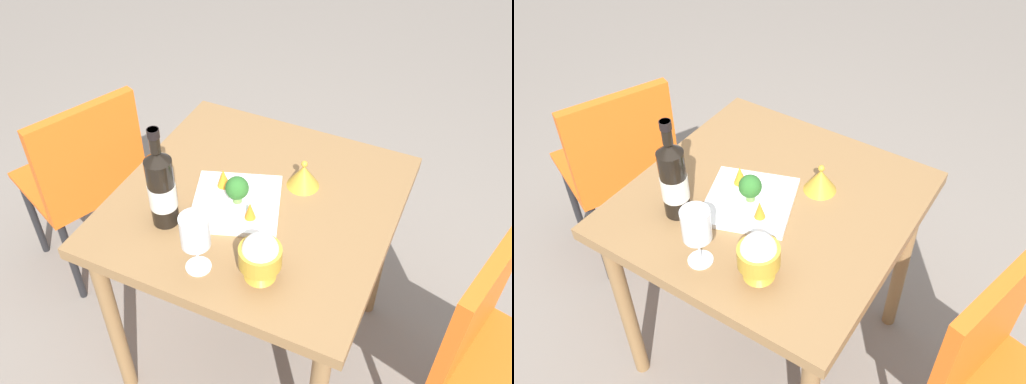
% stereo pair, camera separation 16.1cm
% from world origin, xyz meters
% --- Properties ---
extents(ground_plane, '(8.00, 8.00, 0.00)m').
position_xyz_m(ground_plane, '(0.00, 0.00, 0.00)').
color(ground_plane, gray).
extents(dining_table, '(0.81, 0.81, 0.75)m').
position_xyz_m(dining_table, '(0.00, 0.00, 0.65)').
color(dining_table, olive).
rests_on(dining_table, ground_plane).
extents(chair_near_window, '(0.49, 0.49, 0.85)m').
position_xyz_m(chair_near_window, '(0.74, -0.05, 0.53)').
color(chair_near_window, orange).
rests_on(chair_near_window, ground_plane).
extents(chair_by_wall, '(0.52, 0.52, 0.85)m').
position_xyz_m(chair_by_wall, '(-0.74, 0.08, 0.53)').
color(chair_by_wall, orange).
rests_on(chair_by_wall, ground_plane).
extents(wine_bottle, '(0.08, 0.08, 0.32)m').
position_xyz_m(wine_bottle, '(-0.19, -0.19, 0.88)').
color(wine_bottle, black).
rests_on(wine_bottle, dining_table).
extents(wine_glass, '(0.08, 0.08, 0.18)m').
position_xyz_m(wine_glass, '(-0.03, -0.30, 0.88)').
color(wine_glass, white).
rests_on(wine_glass, dining_table).
extents(rice_bowl, '(0.11, 0.11, 0.14)m').
position_xyz_m(rice_bowl, '(0.13, -0.25, 0.83)').
color(rice_bowl, gold).
rests_on(rice_bowl, dining_table).
extents(rice_bowl_lid, '(0.10, 0.10, 0.09)m').
position_xyz_m(rice_bowl_lid, '(0.10, 0.12, 0.79)').
color(rice_bowl_lid, gold).
rests_on(rice_bowl_lid, dining_table).
extents(serving_plate, '(0.32, 0.32, 0.02)m').
position_xyz_m(serving_plate, '(-0.04, -0.04, 0.76)').
color(serving_plate, white).
rests_on(serving_plate, dining_table).
extents(broccoli_floret, '(0.07, 0.07, 0.09)m').
position_xyz_m(broccoli_floret, '(-0.04, -0.05, 0.82)').
color(broccoli_floret, '#729E4C').
rests_on(broccoli_floret, serving_plate).
extents(carrot_garnish_left, '(0.04, 0.04, 0.06)m').
position_xyz_m(carrot_garnish_left, '(-0.11, -0.00, 0.80)').
color(carrot_garnish_left, orange).
rests_on(carrot_garnish_left, serving_plate).
extents(carrot_garnish_right, '(0.03, 0.03, 0.05)m').
position_xyz_m(carrot_garnish_right, '(0.02, -0.09, 0.80)').
color(carrot_garnish_right, orange).
rests_on(carrot_garnish_right, serving_plate).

